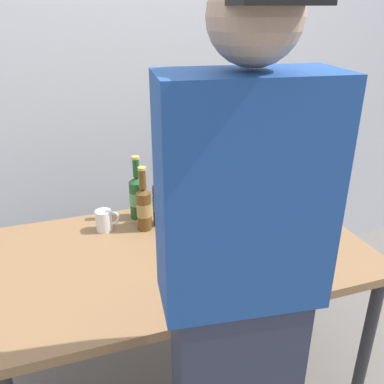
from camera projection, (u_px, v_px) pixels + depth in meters
ground_plane at (185, 374)px, 1.99m from camera, size 8.00×8.00×0.00m
desk at (184, 261)px, 1.73m from camera, size 1.48×0.87×0.70m
laptop at (234, 223)px, 1.83m from camera, size 0.42×0.39×0.20m
beer_bottle_green at (144, 207)px, 1.82m from camera, size 0.07×0.07×0.29m
beer_bottle_dark at (138, 196)px, 1.92m from camera, size 0.08×0.08×0.30m
beer_bottle_brown at (160, 201)px, 1.86m from camera, size 0.07×0.07×0.29m
person_figure at (239, 306)px, 1.10m from camera, size 0.43×0.30×1.72m
coffee_mug at (105, 220)px, 1.83m from camera, size 0.11×0.07×0.09m
back_wall at (132, 70)px, 2.24m from camera, size 6.00×0.10×2.60m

